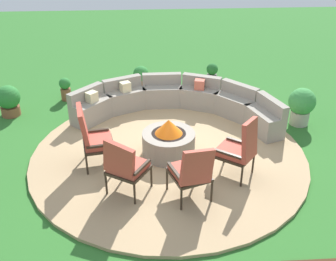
# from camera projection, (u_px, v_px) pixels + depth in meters

# --- Properties ---
(ground_plane) EXTENTS (24.00, 24.00, 0.00)m
(ground_plane) POSITION_uv_depth(u_px,v_px,m) (169.00, 156.00, 7.83)
(ground_plane) COLOR #2D6B28
(patio_circle) EXTENTS (5.18, 5.18, 0.06)m
(patio_circle) POSITION_uv_depth(u_px,v_px,m) (169.00, 155.00, 7.82)
(patio_circle) COLOR tan
(patio_circle) RESTS_ON ground_plane
(fire_pit) EXTENTS (0.99, 0.99, 0.72)m
(fire_pit) POSITION_uv_depth(u_px,v_px,m) (169.00, 141.00, 7.67)
(fire_pit) COLOR gray
(fire_pit) RESTS_ON patio_circle
(curved_stone_bench) EXTENTS (4.40, 2.14, 0.73)m
(curved_stone_bench) POSITION_uv_depth(u_px,v_px,m) (178.00, 102.00, 9.08)
(curved_stone_bench) COLOR gray
(curved_stone_bench) RESTS_ON patio_circle
(lounge_chair_front_left) EXTENTS (0.66, 0.69, 1.16)m
(lounge_chair_front_left) POSITION_uv_depth(u_px,v_px,m) (92.00, 136.00, 7.20)
(lounge_chair_front_left) COLOR #2D2319
(lounge_chair_front_left) RESTS_ON patio_circle
(lounge_chair_front_right) EXTENTS (0.78, 0.81, 1.07)m
(lounge_chair_front_right) POSITION_uv_depth(u_px,v_px,m) (125.00, 165.00, 6.49)
(lounge_chair_front_right) COLOR #2D2319
(lounge_chair_front_right) RESTS_ON patio_circle
(lounge_chair_back_left) EXTENTS (0.74, 0.77, 1.03)m
(lounge_chair_back_left) POSITION_uv_depth(u_px,v_px,m) (192.00, 171.00, 6.38)
(lounge_chair_back_left) COLOR #2D2319
(lounge_chair_back_left) RESTS_ON patio_circle
(lounge_chair_back_right) EXTENTS (0.79, 0.81, 1.14)m
(lounge_chair_back_right) POSITION_uv_depth(u_px,v_px,m) (240.00, 148.00, 6.90)
(lounge_chair_back_right) COLOR #2D2319
(lounge_chair_back_right) RESTS_ON patio_circle
(potted_plant_0) EXTENTS (0.28, 0.28, 0.56)m
(potted_plant_0) POSITION_uv_depth(u_px,v_px,m) (65.00, 88.00, 9.90)
(potted_plant_0) COLOR brown
(potted_plant_0) RESTS_ON ground_plane
(potted_plant_1) EXTENTS (0.39, 0.39, 0.64)m
(potted_plant_1) POSITION_uv_depth(u_px,v_px,m) (141.00, 77.00, 10.36)
(potted_plant_1) COLOR brown
(potted_plant_1) RESTS_ON ground_plane
(potted_plant_2) EXTENTS (0.30, 0.30, 0.61)m
(potted_plant_2) POSITION_uv_depth(u_px,v_px,m) (212.00, 74.00, 10.64)
(potted_plant_2) COLOR #605B56
(potted_plant_2) RESTS_ON ground_plane
(potted_plant_3) EXTENTS (0.53, 0.53, 0.71)m
(potted_plant_3) POSITION_uv_depth(u_px,v_px,m) (9.00, 100.00, 9.15)
(potted_plant_3) COLOR brown
(potted_plant_3) RESTS_ON ground_plane
(potted_plant_5) EXTENTS (0.58, 0.58, 0.82)m
(potted_plant_5) POSITION_uv_depth(u_px,v_px,m) (302.00, 105.00, 8.74)
(potted_plant_5) COLOR #A89E8E
(potted_plant_5) RESTS_ON ground_plane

